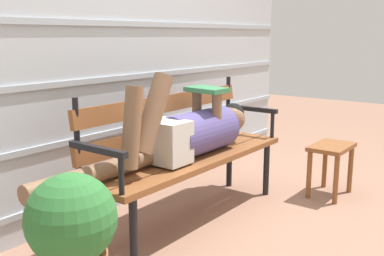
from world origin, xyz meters
name	(u,v)px	position (x,y,z in m)	size (l,w,h in m)	color
ground_plane	(212,224)	(0.00, 0.00, 0.00)	(12.00, 12.00, 0.00)	#936B56
house_siding	(124,51)	(0.00, 0.74, 1.08)	(4.16, 0.08, 2.16)	#B2BCC6
park_bench	(184,147)	(0.00, 0.22, 0.48)	(1.60, 0.44, 0.87)	brown
reclining_person	(186,132)	(-0.06, 0.16, 0.59)	(1.73, 0.28, 0.56)	#514784
footstool	(331,157)	(0.99, -0.39, 0.30)	(0.38, 0.25, 0.39)	brown
potted_plant	(72,237)	(-1.12, -0.05, 0.35)	(0.39, 0.39, 0.63)	#AD5B3D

